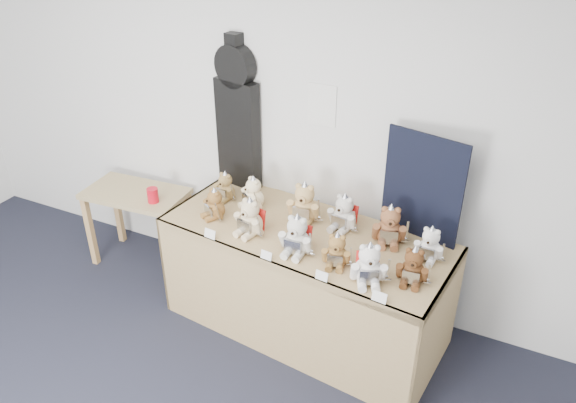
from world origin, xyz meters
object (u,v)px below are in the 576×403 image
at_px(side_table, 137,204).
at_px(teddy_front_end, 413,267).
at_px(teddy_front_left, 250,218).
at_px(teddy_front_far_right, 369,266).
at_px(teddy_back_end, 430,245).
at_px(red_cup, 153,195).
at_px(display_table, 299,260).
at_px(teddy_front_centre, 297,237).
at_px(teddy_front_right, 337,251).
at_px(teddy_back_centre_left, 304,204).
at_px(teddy_back_right, 390,227).
at_px(guitar_case, 237,115).
at_px(teddy_back_left, 253,194).
at_px(teddy_front_far_left, 214,205).
at_px(teddy_back_far_left, 225,187).
at_px(teddy_back_centre_right, 344,214).

xyz_separation_m(side_table, teddy_front_end, (2.41, -0.36, 0.37)).
bearing_deg(teddy_front_end, teddy_front_left, 172.21).
distance_m(teddy_front_far_right, teddy_back_end, 0.48).
bearing_deg(teddy_front_left, teddy_front_far_right, 2.38).
distance_m(side_table, red_cup, 0.32).
bearing_deg(display_table, teddy_front_end, -3.05).
xyz_separation_m(teddy_front_centre, teddy_front_right, (0.28, -0.01, -0.02)).
distance_m(side_table, teddy_back_centre_left, 1.59).
distance_m(teddy_front_left, teddy_front_end, 1.14).
bearing_deg(teddy_back_right, guitar_case, 151.58).
bearing_deg(teddy_back_left, teddy_front_far_left, -94.35).
xyz_separation_m(teddy_back_centre_left, teddy_back_far_left, (-0.66, 0.02, -0.03)).
height_order(teddy_front_right, teddy_back_far_left, teddy_front_right).
relative_size(teddy_front_far_left, teddy_front_far_right, 0.82).
relative_size(teddy_back_centre_right, teddy_back_far_left, 1.22).
height_order(teddy_front_left, teddy_back_right, teddy_back_right).
xyz_separation_m(teddy_back_centre_right, teddy_back_far_left, (-0.95, 0.01, -0.02)).
relative_size(display_table, teddy_front_end, 7.79).
bearing_deg(teddy_front_far_right, side_table, 144.62).
distance_m(display_table, teddy_front_end, 0.86).
bearing_deg(teddy_back_left, teddy_front_right, 5.52).
bearing_deg(guitar_case, teddy_back_end, -1.58).
relative_size(display_table, guitar_case, 1.76).
bearing_deg(guitar_case, teddy_front_centre, -28.31).
bearing_deg(side_table, teddy_back_far_left, -2.76).
bearing_deg(teddy_front_end, teddy_back_left, 158.76).
height_order(teddy_back_centre_left, teddy_back_centre_right, teddy_back_centre_left).
bearing_deg(guitar_case, teddy_back_far_left, -74.02).
distance_m(display_table, teddy_back_end, 0.89).
height_order(guitar_case, teddy_back_centre_right, guitar_case).
height_order(teddy_front_end, teddy_back_left, teddy_back_left).
bearing_deg(red_cup, teddy_back_end, -0.31).
bearing_deg(teddy_front_centre, teddy_back_left, 143.31).
relative_size(teddy_front_end, teddy_back_left, 0.99).
relative_size(display_table, red_cup, 17.41).
xyz_separation_m(teddy_front_far_right, teddy_back_centre_right, (-0.35, 0.49, -0.00)).
bearing_deg(teddy_back_far_left, teddy_back_centre_right, 8.43).
height_order(guitar_case, teddy_front_right, guitar_case).
bearing_deg(guitar_case, teddy_front_far_right, -18.54).
bearing_deg(teddy_front_centre, display_table, 107.63).
xyz_separation_m(teddy_front_centre, teddy_back_far_left, (-0.79, 0.41, -0.03)).
relative_size(teddy_front_centre, teddy_back_right, 1.00).
xyz_separation_m(teddy_front_end, teddy_back_centre_right, (-0.58, 0.38, 0.01)).
height_order(red_cup, teddy_front_far_right, teddy_front_far_right).
bearing_deg(display_table, teddy_front_far_right, -17.32).
height_order(red_cup, teddy_back_centre_right, teddy_back_centre_right).
xyz_separation_m(display_table, teddy_back_far_left, (-0.73, 0.25, 0.27)).
bearing_deg(guitar_case, display_table, -22.85).
bearing_deg(red_cup, teddy_back_left, 4.86).
bearing_deg(teddy_front_centre, side_table, 166.22).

